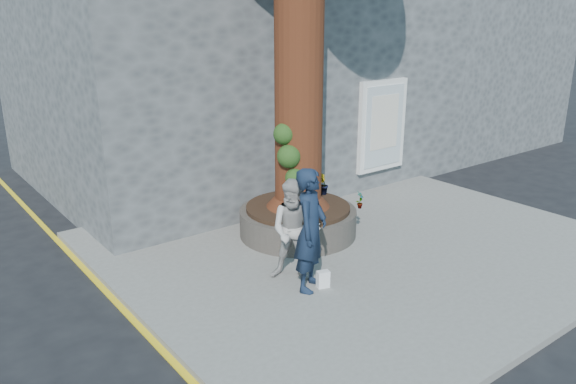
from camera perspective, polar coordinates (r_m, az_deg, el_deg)
ground at (r=9.42m, az=4.81°, el=-9.75°), size 120.00×120.00×0.00m
pavement at (r=10.99m, az=7.14°, el=-5.27°), size 9.00×8.00×0.12m
yellow_line at (r=8.76m, az=-15.27°, el=-12.69°), size 0.10×30.00×0.01m
stone_shop at (r=15.66m, az=-6.09°, el=13.49°), size 10.30×8.30×6.30m
neighbour_shop at (r=20.99m, az=13.41°, el=13.83°), size 6.00×8.00×6.00m
planter at (r=11.11m, az=1.01°, el=-2.89°), size 2.30×2.30×0.60m
man at (r=8.76m, az=2.33°, el=-3.88°), size 0.87×0.79×1.99m
woman at (r=9.11m, az=0.74°, el=-3.92°), size 1.04×1.05×1.71m
shopping_bag at (r=9.14m, az=3.59°, el=-8.83°), size 0.23×0.17×0.28m
plant_a at (r=10.89m, az=7.33°, el=-0.80°), size 0.22×0.20×0.35m
plant_b at (r=11.64m, az=3.52°, el=0.79°), size 0.33×0.33×0.43m
plant_c at (r=11.93m, az=2.36°, el=0.92°), size 0.24×0.24×0.30m
plant_d at (r=9.89m, az=0.74°, el=-2.66°), size 0.40×0.40×0.33m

